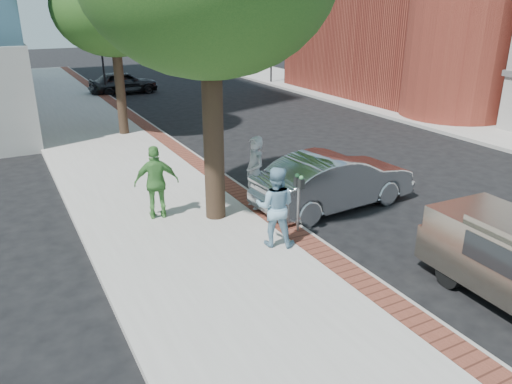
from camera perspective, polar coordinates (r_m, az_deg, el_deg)
ground at (r=12.09m, az=1.68°, el=-6.05°), size 120.00×120.00×0.00m
sidewalk at (r=18.58m, az=-14.76°, el=3.29°), size 5.00×60.00×0.15m
brick_strip at (r=19.13m, az=-8.39°, el=4.52°), size 0.60×60.00×0.01m
curb at (r=19.27m, az=-7.40°, el=4.44°), size 0.10×60.00×0.15m
sidewalk_far at (r=26.92m, az=20.65°, el=8.00°), size 5.00×60.00×0.15m
signal_near at (r=32.13m, az=-17.14°, el=14.26°), size 0.70×0.15×3.80m
signal_far at (r=36.23m, az=1.76°, el=15.79°), size 0.70×0.15×3.80m
tree_far at (r=21.90m, az=-16.11°, el=19.68°), size 4.80×4.80×7.14m
parking_meter at (r=12.09m, az=4.91°, el=0.13°), size 0.12×0.32×1.47m
person_gray at (r=13.51m, az=-0.10°, el=2.23°), size 0.51×0.75×2.01m
person_officer at (r=11.41m, az=2.23°, el=-1.68°), size 1.17×1.12×1.90m
person_green at (r=13.11m, az=-11.30°, el=1.09°), size 1.22×0.72×1.95m
sedan_silver at (r=14.18m, az=8.97°, el=1.30°), size 4.87×1.99×1.57m
bg_car at (r=33.33m, az=-14.92°, el=12.01°), size 4.28×1.87×1.43m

